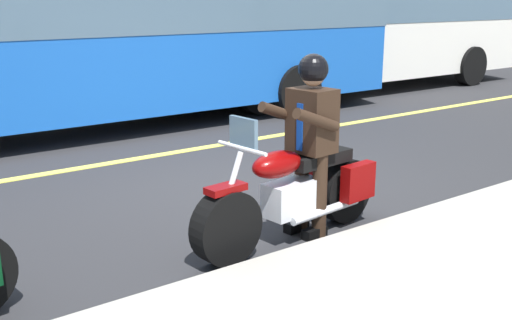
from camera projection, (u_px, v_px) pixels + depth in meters
name	position (u px, v px, depth m)	size (l,w,h in m)	color
ground_plane	(244.00, 188.00, 7.36)	(80.00, 80.00, 0.00)	#28282B
lane_center_stripe	(166.00, 154.00, 8.91)	(60.00, 0.16, 0.01)	#E5DB4C
motorcycle_main	(296.00, 193.00, 5.71)	(2.22, 0.74, 1.26)	black
rider_main	(311.00, 130.00, 5.68)	(0.66, 0.60, 1.74)	black
bus_near	(108.00, 19.00, 10.31)	(11.05, 2.70, 3.30)	blue
bus_far	(339.00, 12.00, 14.25)	(11.05, 2.70, 3.30)	white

